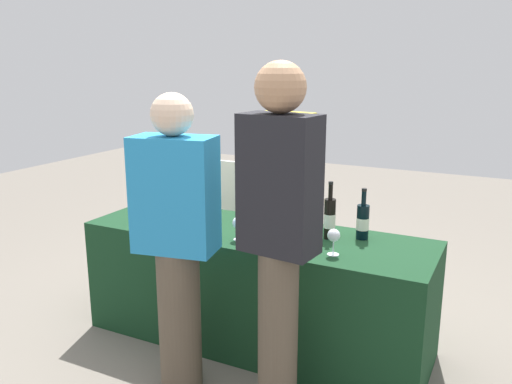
{
  "coord_description": "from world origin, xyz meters",
  "views": [
    {
      "loc": [
        1.39,
        -2.76,
        1.74
      ],
      "look_at": [
        0.0,
        0.0,
        0.98
      ],
      "focal_mm": 37.14,
      "sensor_mm": 36.0,
      "label": 1
    }
  ],
  "objects": [
    {
      "name": "ground_plane",
      "position": [
        0.0,
        0.0,
        0.0
      ],
      "size": [
        12.0,
        12.0,
        0.0
      ],
      "primitive_type": "plane",
      "color": "slate"
    },
    {
      "name": "tasting_table",
      "position": [
        0.0,
        0.0,
        0.37
      ],
      "size": [
        2.15,
        0.68,
        0.73
      ],
      "primitive_type": "cube",
      "color": "#14381E",
      "rests_on": "ground_plane"
    },
    {
      "name": "wine_bottle_0",
      "position": [
        -0.74,
        0.17,
        0.85
      ],
      "size": [
        0.08,
        0.08,
        0.32
      ],
      "color": "black",
      "rests_on": "tasting_table"
    },
    {
      "name": "wine_bottle_1",
      "position": [
        0.01,
        0.1,
        0.85
      ],
      "size": [
        0.07,
        0.07,
        0.32
      ],
      "color": "black",
      "rests_on": "tasting_table"
    },
    {
      "name": "wine_bottle_2",
      "position": [
        0.18,
        0.07,
        0.84
      ],
      "size": [
        0.07,
        0.07,
        0.31
      ],
      "color": "black",
      "rests_on": "tasting_table"
    },
    {
      "name": "wine_bottle_3",
      "position": [
        0.44,
        0.08,
        0.86
      ],
      "size": [
        0.07,
        0.07,
        0.34
      ],
      "color": "black",
      "rests_on": "tasting_table"
    },
    {
      "name": "wine_bottle_4",
      "position": [
        0.62,
        0.16,
        0.84
      ],
      "size": [
        0.07,
        0.07,
        0.3
      ],
      "color": "black",
      "rests_on": "tasting_table"
    },
    {
      "name": "wine_glass_0",
      "position": [
        -0.72,
        -0.18,
        0.84
      ],
      "size": [
        0.08,
        0.08,
        0.15
      ],
      "color": "silver",
      "rests_on": "tasting_table"
    },
    {
      "name": "wine_glass_1",
      "position": [
        -0.02,
        -0.18,
        0.83
      ],
      "size": [
        0.07,
        0.07,
        0.14
      ],
      "color": "silver",
      "rests_on": "tasting_table"
    },
    {
      "name": "wine_glass_2",
      "position": [
        0.55,
        -0.17,
        0.84
      ],
      "size": [
        0.07,
        0.07,
        0.15
      ],
      "color": "silver",
      "rests_on": "tasting_table"
    },
    {
      "name": "ice_bucket",
      "position": [
        -0.6,
        0.09,
        0.84
      ],
      "size": [
        0.22,
        0.22,
        0.21
      ],
      "primitive_type": "cylinder",
      "color": "silver",
      "rests_on": "tasting_table"
    },
    {
      "name": "server_pouring",
      "position": [
        -0.06,
        0.55,
        0.89
      ],
      "size": [
        0.4,
        0.25,
        1.63
      ],
      "rotation": [
        0.0,
        0.0,
        3.04
      ],
      "color": "#3F3351",
      "rests_on": "ground_plane"
    },
    {
      "name": "guest_0",
      "position": [
        -0.15,
        -0.62,
        0.86
      ],
      "size": [
        0.45,
        0.3,
        1.6
      ],
      "rotation": [
        0.0,
        0.0,
        0.19
      ],
      "color": "brown",
      "rests_on": "ground_plane"
    },
    {
      "name": "guest_1",
      "position": [
        0.42,
        -0.59,
        0.98
      ],
      "size": [
        0.38,
        0.24,
        1.75
      ],
      "rotation": [
        0.0,
        0.0,
        -0.11
      ],
      "color": "brown",
      "rests_on": "ground_plane"
    },
    {
      "name": "menu_board",
      "position": [
        -0.78,
        0.94,
        0.48
      ],
      "size": [
        0.55,
        0.07,
        0.95
      ],
      "primitive_type": "cube",
      "rotation": [
        0.0,
        0.0,
        -0.07
      ],
      "color": "white",
      "rests_on": "ground_plane"
    }
  ]
}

